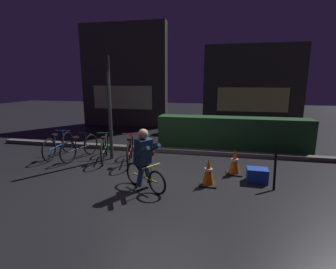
{
  "coord_description": "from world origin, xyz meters",
  "views": [
    {
      "loc": [
        1.43,
        -5.14,
        2.15
      ],
      "look_at": [
        0.2,
        0.6,
        0.9
      ],
      "focal_mm": 26.78,
      "sensor_mm": 36.0,
      "label": 1
    }
  ],
  "objects_px": {
    "parked_bike_center_right": "(130,150)",
    "traffic_cone_near": "(208,172)",
    "parked_bike_center_left": "(105,148)",
    "closed_umbrella": "(275,169)",
    "street_post": "(110,109)",
    "cyclist": "(145,159)",
    "blue_crate": "(257,175)",
    "parked_bike_leftmost": "(59,145)",
    "traffic_cone_far": "(235,162)",
    "parked_bike_left_mid": "(80,148)"
  },
  "relations": [
    {
      "from": "street_post",
      "to": "parked_bike_leftmost",
      "type": "xyz_separation_m",
      "value": [
        -1.59,
        -0.12,
        -1.08
      ]
    },
    {
      "from": "parked_bike_center_left",
      "to": "traffic_cone_far",
      "type": "height_order",
      "value": "parked_bike_center_left"
    },
    {
      "from": "traffic_cone_near",
      "to": "blue_crate",
      "type": "distance_m",
      "value": 1.12
    },
    {
      "from": "parked_bike_left_mid",
      "to": "traffic_cone_near",
      "type": "xyz_separation_m",
      "value": [
        3.65,
        -1.12,
        -0.03
      ]
    },
    {
      "from": "parked_bike_left_mid",
      "to": "traffic_cone_far",
      "type": "height_order",
      "value": "parked_bike_left_mid"
    },
    {
      "from": "traffic_cone_near",
      "to": "closed_umbrella",
      "type": "distance_m",
      "value": 1.35
    },
    {
      "from": "street_post",
      "to": "cyclist",
      "type": "bearing_deg",
      "value": -48.87
    },
    {
      "from": "street_post",
      "to": "parked_bike_center_right",
      "type": "relative_size",
      "value": 1.81
    },
    {
      "from": "parked_bike_center_left",
      "to": "traffic_cone_far",
      "type": "distance_m",
      "value": 3.51
    },
    {
      "from": "traffic_cone_near",
      "to": "parked_bike_leftmost",
      "type": "bearing_deg",
      "value": 164.91
    },
    {
      "from": "parked_bike_leftmost",
      "to": "traffic_cone_far",
      "type": "relative_size",
      "value": 2.61
    },
    {
      "from": "parked_bike_center_left",
      "to": "closed_umbrella",
      "type": "height_order",
      "value": "closed_umbrella"
    },
    {
      "from": "parked_bike_center_right",
      "to": "parked_bike_left_mid",
      "type": "bearing_deg",
      "value": 74.77
    },
    {
      "from": "street_post",
      "to": "parked_bike_left_mid",
      "type": "relative_size",
      "value": 1.89
    },
    {
      "from": "parked_bike_left_mid",
      "to": "cyclist",
      "type": "xyz_separation_m",
      "value": [
        2.4,
        -1.57,
        0.31
      ]
    },
    {
      "from": "parked_bike_center_right",
      "to": "blue_crate",
      "type": "xyz_separation_m",
      "value": [
        3.19,
        -0.72,
        -0.19
      ]
    },
    {
      "from": "parked_bike_leftmost",
      "to": "traffic_cone_far",
      "type": "distance_m",
      "value": 4.95
    },
    {
      "from": "traffic_cone_near",
      "to": "parked_bike_center_left",
      "type": "bearing_deg",
      "value": 158.21
    },
    {
      "from": "cyclist",
      "to": "closed_umbrella",
      "type": "relative_size",
      "value": 1.47
    },
    {
      "from": "parked_bike_center_left",
      "to": "traffic_cone_far",
      "type": "relative_size",
      "value": 2.47
    },
    {
      "from": "traffic_cone_near",
      "to": "blue_crate",
      "type": "relative_size",
      "value": 1.34
    },
    {
      "from": "parked_bike_center_left",
      "to": "closed_umbrella",
      "type": "relative_size",
      "value": 1.76
    },
    {
      "from": "street_post",
      "to": "cyclist",
      "type": "relative_size",
      "value": 2.27
    },
    {
      "from": "parked_bike_center_right",
      "to": "traffic_cone_near",
      "type": "xyz_separation_m",
      "value": [
        2.16,
        -1.12,
        -0.05
      ]
    },
    {
      "from": "street_post",
      "to": "traffic_cone_far",
      "type": "relative_size",
      "value": 4.65
    },
    {
      "from": "blue_crate",
      "to": "parked_bike_left_mid",
      "type": "bearing_deg",
      "value": 171.29
    },
    {
      "from": "parked_bike_center_left",
      "to": "blue_crate",
      "type": "xyz_separation_m",
      "value": [
        3.95,
        -0.77,
        -0.18
      ]
    },
    {
      "from": "parked_bike_center_right",
      "to": "cyclist",
      "type": "relative_size",
      "value": 1.25
    },
    {
      "from": "street_post",
      "to": "parked_bike_leftmost",
      "type": "height_order",
      "value": "street_post"
    },
    {
      "from": "street_post",
      "to": "traffic_cone_far",
      "type": "distance_m",
      "value": 3.57
    },
    {
      "from": "parked_bike_left_mid",
      "to": "traffic_cone_far",
      "type": "relative_size",
      "value": 2.46
    },
    {
      "from": "cyclist",
      "to": "parked_bike_leftmost",
      "type": "bearing_deg",
      "value": -175.9
    },
    {
      "from": "traffic_cone_near",
      "to": "traffic_cone_far",
      "type": "distance_m",
      "value": 0.97
    },
    {
      "from": "cyclist",
      "to": "closed_umbrella",
      "type": "xyz_separation_m",
      "value": [
        2.58,
        0.6,
        -0.22
      ]
    },
    {
      "from": "traffic_cone_near",
      "to": "cyclist",
      "type": "height_order",
      "value": "cyclist"
    },
    {
      "from": "parked_bike_left_mid",
      "to": "blue_crate",
      "type": "distance_m",
      "value": 4.74
    },
    {
      "from": "cyclist",
      "to": "parked_bike_left_mid",
      "type": "bearing_deg",
      "value": 178.5
    },
    {
      "from": "parked_bike_left_mid",
      "to": "parked_bike_center_right",
      "type": "xyz_separation_m",
      "value": [
        1.49,
        0.0,
        0.02
      ]
    },
    {
      "from": "street_post",
      "to": "cyclist",
      "type": "xyz_separation_m",
      "value": [
        1.53,
        -1.75,
        -0.78
      ]
    },
    {
      "from": "parked_bike_center_right",
      "to": "traffic_cone_near",
      "type": "relative_size",
      "value": 2.65
    },
    {
      "from": "parked_bike_leftmost",
      "to": "parked_bike_center_right",
      "type": "height_order",
      "value": "parked_bike_center_right"
    },
    {
      "from": "blue_crate",
      "to": "closed_umbrella",
      "type": "distance_m",
      "value": 0.47
    },
    {
      "from": "parked_bike_center_right",
      "to": "cyclist",
      "type": "xyz_separation_m",
      "value": [
        0.91,
        -1.58,
        0.29
      ]
    },
    {
      "from": "street_post",
      "to": "closed_umbrella",
      "type": "relative_size",
      "value": 3.32
    },
    {
      "from": "parked_bike_left_mid",
      "to": "traffic_cone_far",
      "type": "distance_m",
      "value": 4.23
    },
    {
      "from": "blue_crate",
      "to": "closed_umbrella",
      "type": "height_order",
      "value": "closed_umbrella"
    },
    {
      "from": "parked_bike_center_right",
      "to": "traffic_cone_near",
      "type": "bearing_deg",
      "value": -132.9
    },
    {
      "from": "parked_bike_center_right",
      "to": "traffic_cone_far",
      "type": "bearing_deg",
      "value": -112.52
    },
    {
      "from": "traffic_cone_near",
      "to": "cyclist",
      "type": "distance_m",
      "value": 1.37
    },
    {
      "from": "parked_bike_leftmost",
      "to": "cyclist",
      "type": "height_order",
      "value": "cyclist"
    }
  ]
}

